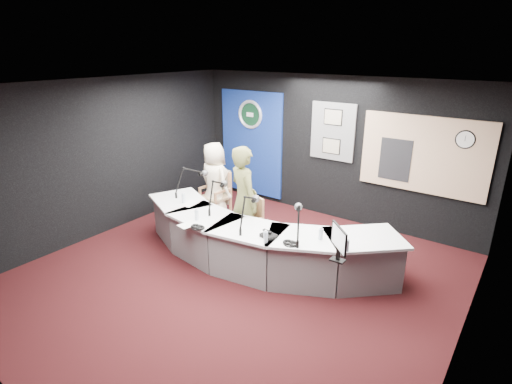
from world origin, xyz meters
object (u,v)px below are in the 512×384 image
Objects in this scene: armchair_left at (215,196)px; person_woman at (244,201)px; broadcast_desk at (254,241)px; armchair_right at (244,227)px; person_man at (215,181)px.

person_woman reaches higher than armchair_left.
broadcast_desk is at bearing -23.27° from armchair_left.
person_man reaches higher than armchair_right.
person_man is at bearing 149.95° from broadcast_desk.
person_man is (-1.32, 0.76, 0.34)m from armchair_right.
person_man is at bearing 0.00° from armchair_left.
person_man is (0.00, 0.00, 0.30)m from armchair_left.
person_woman is at bearing 162.07° from person_man.
person_woman is (0.00, 0.00, 0.47)m from armchair_right.
armchair_left is at bearing 149.95° from broadcast_desk.
person_woman reaches higher than broadcast_desk.
person_woman is at bearing 149.67° from broadcast_desk.
person_man reaches higher than armchair_left.
broadcast_desk is 2.88× the size of person_man.
armchair_right is 1.56m from person_man.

